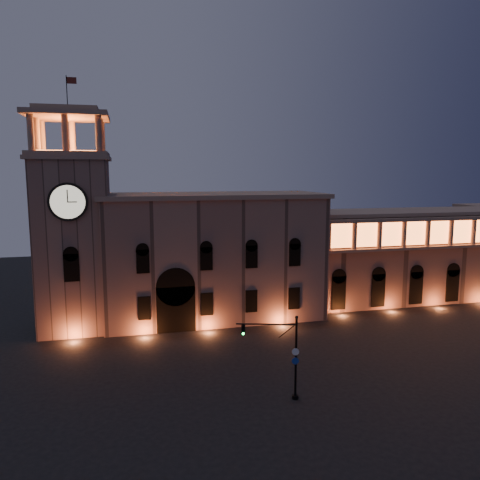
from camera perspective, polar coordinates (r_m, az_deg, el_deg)
The scene contains 5 objects.
ground at distance 49.01m, azimuth 3.98°, elevation -16.46°, with size 160.00×160.00×0.00m, color black.
government_building at distance 66.43m, azimuth -3.31°, elevation -1.93°, with size 30.80×12.80×17.60m.
clock_tower at distance 64.32m, azimuth -19.57°, elevation 0.64°, with size 9.80×9.80×32.40m.
colonnade_wing at distance 81.53m, azimuth 20.73°, elevation -1.59°, with size 40.60×11.50×14.50m.
traffic_light at distance 43.55m, azimuth 5.54°, elevation -13.85°, with size 5.52×1.81×7.82m.
Camera 1 is at (-13.48, -42.47, 20.41)m, focal length 35.00 mm.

